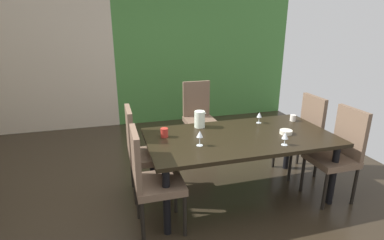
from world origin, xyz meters
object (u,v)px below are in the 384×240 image
(chair_right_far, at_px, (303,131))
(cup_near_window, at_px, (164,133))
(chair_left_near, at_px, (150,176))
(chair_right_near, at_px, (339,150))
(dining_table, at_px, (240,142))
(chair_head_far, at_px, (198,113))
(wine_glass_corner, at_px, (285,136))
(chair_left_far, at_px, (141,149))
(wine_glass_rear, at_px, (200,135))
(pitcher_center, at_px, (200,119))
(cup_south, at_px, (293,118))
(serving_bowl_front, at_px, (286,132))
(wine_glass_right, at_px, (259,115))

(chair_right_far, bearing_deg, cup_near_window, 94.14)
(chair_left_near, height_order, chair_right_near, chair_right_near)
(dining_table, xyz_separation_m, chair_head_far, (-0.04, 1.41, -0.09))
(wine_glass_corner, height_order, cup_near_window, wine_glass_corner)
(chair_left_near, xyz_separation_m, chair_left_far, (-0.00, 0.63, 0.01))
(wine_glass_rear, bearing_deg, dining_table, 15.82)
(chair_right_far, height_order, pitcher_center, chair_right_far)
(chair_right_far, bearing_deg, wine_glass_corner, 133.18)
(dining_table, relative_size, wine_glass_corner, 14.99)
(chair_head_far, distance_m, cup_south, 1.44)
(chair_left_far, relative_size, serving_bowl_front, 7.56)
(chair_left_far, height_order, wine_glass_right, chair_left_far)
(wine_glass_corner, bearing_deg, chair_head_far, 101.24)
(chair_left_near, distance_m, chair_left_far, 0.63)
(wine_glass_rear, distance_m, wine_glass_corner, 0.84)
(chair_right_far, distance_m, wine_glass_right, 0.69)
(wine_glass_right, bearing_deg, chair_right_near, -44.94)
(cup_near_window, distance_m, pitcher_center, 0.50)
(wine_glass_rear, relative_size, serving_bowl_front, 1.14)
(chair_left_far, distance_m, chair_right_near, 2.16)
(chair_left_far, xyz_separation_m, wine_glass_corner, (1.34, -0.68, 0.26))
(cup_near_window, distance_m, cup_south, 1.63)
(chair_left_near, relative_size, chair_right_near, 0.98)
(wine_glass_right, relative_size, serving_bowl_front, 0.98)
(chair_left_near, bearing_deg, cup_south, 107.75)
(chair_left_far, bearing_deg, wine_glass_right, 90.31)
(chair_left_near, bearing_deg, pitcher_center, 135.32)
(chair_left_near, bearing_deg, wine_glass_right, 114.23)
(chair_left_near, xyz_separation_m, pitcher_center, (0.69, 0.70, 0.27))
(chair_right_near, relative_size, wine_glass_rear, 6.62)
(chair_head_far, height_order, wine_glass_rear, chair_head_far)
(wine_glass_right, distance_m, wine_glass_corner, 0.69)
(chair_left_near, distance_m, pitcher_center, 1.02)
(chair_head_far, bearing_deg, cup_near_window, 58.39)
(dining_table, distance_m, chair_right_far, 1.08)
(serving_bowl_front, bearing_deg, dining_table, 169.84)
(chair_head_far, distance_m, serving_bowl_front, 1.61)
(wine_glass_corner, distance_m, pitcher_center, 0.99)
(chair_left_near, distance_m, chair_right_far, 2.16)
(cup_near_window, relative_size, pitcher_center, 0.50)
(dining_table, bearing_deg, wine_glass_corner, -49.10)
(dining_table, bearing_deg, pitcher_center, 131.82)
(chair_right_near, xyz_separation_m, cup_near_window, (-1.83, 0.50, 0.21))
(chair_right_near, distance_m, wine_glass_corner, 0.77)
(cup_near_window, bearing_deg, chair_left_near, -115.23)
(chair_right_far, height_order, cup_south, chair_right_far)
(chair_right_near, distance_m, cup_south, 0.66)
(chair_left_far, bearing_deg, dining_table, 72.98)
(wine_glass_right, xyz_separation_m, serving_bowl_front, (0.11, -0.41, -0.07))
(chair_head_far, relative_size, wine_glass_corner, 7.79)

